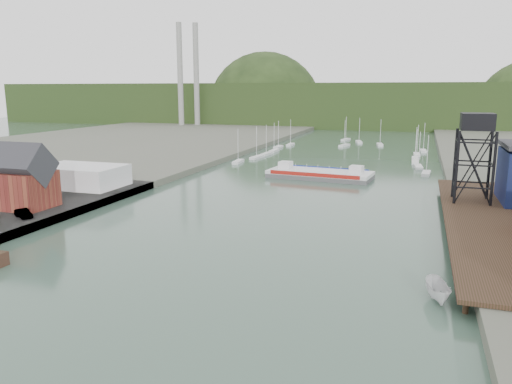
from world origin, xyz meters
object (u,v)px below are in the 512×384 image
Objects in this scene: lift_tower at (477,127)px; motorboat at (438,291)px; chain_ferry at (320,174)px; harbor_building at (17,182)px.

lift_tower is 46.55m from motorboat.
lift_tower is 0.59× the size of chain_ferry.
harbor_building is at bearing -122.41° from chain_ferry.
chain_ferry is (-33.36, 27.26, -14.57)m from lift_tower.
lift_tower is 2.75× the size of motorboat.
motorboat is (-6.60, -43.73, -14.52)m from lift_tower.
lift_tower reaches higher than motorboat.
chain_ferry is 4.64× the size of motorboat.
harbor_building is 70.59m from chain_ferry.
chain_ferry is at bearing 51.71° from harbor_building.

